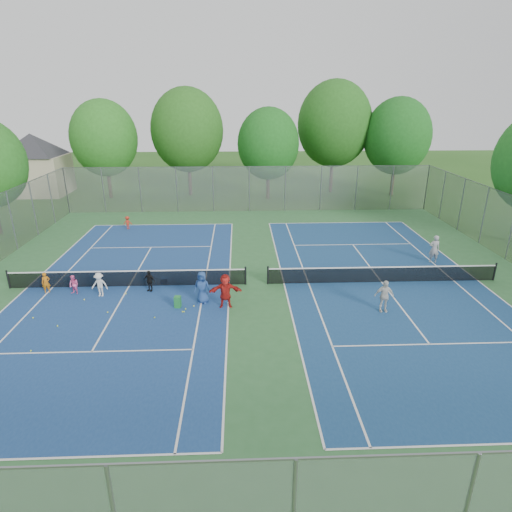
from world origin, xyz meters
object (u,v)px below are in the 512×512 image
at_px(net_right, 382,275).
at_px(ball_crate, 164,280).
at_px(net_left, 128,279).
at_px(ball_hopper, 178,302).
at_px(instructor, 434,249).

height_order(net_right, ball_crate, net_right).
bearing_deg(net_left, net_right, 0.00).
bearing_deg(ball_hopper, instructor, 19.81).
relative_size(net_left, instructor, 7.23).
xyz_separation_m(net_left, net_right, (14.00, 0.00, 0.00)).
distance_m(ball_crate, ball_hopper, 3.19).
bearing_deg(net_right, net_left, 180.00).
distance_m(net_left, instructor, 18.35).
relative_size(ball_crate, instructor, 0.20).
height_order(ball_crate, ball_hopper, ball_hopper).
distance_m(net_right, ball_hopper, 11.30).
bearing_deg(ball_crate, instructor, 8.64).
bearing_deg(net_right, ball_crate, 178.13).
distance_m(net_left, net_right, 14.00).
relative_size(ball_hopper, instructor, 0.33).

